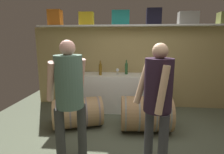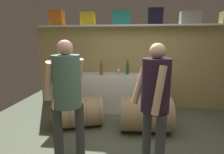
{
  "view_description": "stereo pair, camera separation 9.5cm",
  "coord_description": "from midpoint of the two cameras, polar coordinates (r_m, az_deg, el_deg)",
  "views": [
    {
      "loc": [
        -0.11,
        -2.31,
        1.63
      ],
      "look_at": [
        -0.45,
        1.01,
        0.95
      ],
      "focal_mm": 29.43,
      "sensor_mm": 36.0,
      "label": 1
    },
    {
      "loc": [
        -0.01,
        -2.3,
        1.63
      ],
      "look_at": [
        -0.45,
        1.01,
        0.95
      ],
      "focal_mm": 29.43,
      "sensor_mm": 36.0,
      "label": 2
    }
  ],
  "objects": [
    {
      "name": "toolcase_black",
      "position": [
        4.38,
        13.87,
        17.75
      ],
      "size": [
        0.32,
        0.29,
        0.35
      ],
      "primitive_type": "cube",
      "rotation": [
        0.0,
        0.0,
        -0.0
      ],
      "color": "black",
      "rests_on": "high_shelf_board"
    },
    {
      "name": "high_shelf_board",
      "position": [
        4.34,
        8.63,
        15.49
      ],
      "size": [
        4.57,
        0.4,
        0.03
      ],
      "primitive_type": "cube",
      "color": "silver",
      "rests_on": "back_wall_panel"
    },
    {
      "name": "back_wall_panel",
      "position": [
        4.53,
        8.23,
        2.93
      ],
      "size": [
        4.96,
        0.1,
        1.92
      ],
      "primitive_type": "cube",
      "color": "tan",
      "rests_on": "ground"
    },
    {
      "name": "toolcase_yellow",
      "position": [
        4.49,
        -6.87,
        17.49
      ],
      "size": [
        0.33,
        0.2,
        0.3
      ],
      "primitive_type": "cube",
      "rotation": [
        0.0,
        0.0,
        0.04
      ],
      "color": "yellow",
      "rests_on": "high_shelf_board"
    },
    {
      "name": "toolcase_grey",
      "position": [
        4.51,
        23.65,
        16.46
      ],
      "size": [
        0.42,
        0.25,
        0.27
      ],
      "primitive_type": "cube",
      "rotation": [
        0.0,
        0.0,
        -0.02
      ],
      "color": "gray",
      "rests_on": "high_shelf_board"
    },
    {
      "name": "work_cabinet",
      "position": [
        4.3,
        3.14,
        -4.79
      ],
      "size": [
        1.84,
        0.61,
        0.84
      ],
      "primitive_type": "cube",
      "color": "white",
      "rests_on": "ground"
    },
    {
      "name": "wine_barrel_far",
      "position": [
        3.43,
        11.22,
        -11.19
      ],
      "size": [
        0.93,
        0.69,
        0.65
      ],
      "rotation": [
        0.0,
        0.0,
        0.07
      ],
      "color": "#967148",
      "rests_on": "ground"
    },
    {
      "name": "toolcase_orange",
      "position": [
        4.73,
        -16.11,
        17.21
      ],
      "size": [
        0.31,
        0.25,
        0.36
      ],
      "primitive_type": "cube",
      "rotation": [
        0.0,
        0.0,
        0.05
      ],
      "color": "orange",
      "rests_on": "high_shelf_board"
    },
    {
      "name": "visitor_tasting",
      "position": [
        2.27,
        14.34,
        -5.49
      ],
      "size": [
        0.47,
        0.51,
        1.6
      ],
      "rotation": [
        0.0,
        0.0,
        2.1
      ],
      "color": "#323236",
      "rests_on": "ground"
    },
    {
      "name": "ground_plane",
      "position": [
        3.29,
        7.98,
        -18.53
      ],
      "size": [
        6.16,
        7.56,
        0.02
      ],
      "primitive_type": "cube",
      "color": "#555D48"
    },
    {
      "name": "red_funnel",
      "position": [
        3.98,
        12.31,
        0.68
      ],
      "size": [
        0.11,
        0.11,
        0.11
      ],
      "primitive_type": "cone",
      "color": "red",
      "rests_on": "work_cabinet"
    },
    {
      "name": "tasting_cup",
      "position": [
        3.48,
        -9.96,
        -5.93
      ],
      "size": [
        0.07,
        0.07,
        0.06
      ],
      "primitive_type": "cylinder",
      "color": "red",
      "rests_on": "wine_barrel_near"
    },
    {
      "name": "wine_bottle_green",
      "position": [
        4.24,
        5.46,
        2.8
      ],
      "size": [
        0.07,
        0.07,
        0.33
      ],
      "color": "#28512C",
      "rests_on": "work_cabinet"
    },
    {
      "name": "wine_glass",
      "position": [
        4.24,
        2.7,
        2.09
      ],
      "size": [
        0.08,
        0.08,
        0.13
      ],
      "color": "white",
      "rests_on": "work_cabinet"
    },
    {
      "name": "wine_bottle_amber",
      "position": [
        4.12,
        -2.68,
        2.59
      ],
      "size": [
        0.07,
        0.07,
        0.33
      ],
      "color": "brown",
      "rests_on": "work_cabinet"
    },
    {
      "name": "winemaker_pouring",
      "position": [
        2.37,
        -12.69,
        -4.14
      ],
      "size": [
        0.54,
        0.49,
        1.63
      ],
      "rotation": [
        0.0,
        0.0,
        0.65
      ],
      "color": "#333432",
      "rests_on": "ground"
    },
    {
      "name": "toolcase_teal",
      "position": [
        4.37,
        3.74,
        17.87
      ],
      "size": [
        0.4,
        0.27,
        0.32
      ],
      "primitive_type": "cube",
      "rotation": [
        0.0,
        0.0,
        0.05
      ],
      "color": "#1A8078",
      "rests_on": "high_shelf_board"
    },
    {
      "name": "wine_barrel_near",
      "position": [
        3.58,
        -9.78,
        -10.71
      ],
      "size": [
        1.03,
        0.83,
        0.57
      ],
      "rotation": [
        0.0,
        0.0,
        0.35
      ],
      "color": "#A48154",
      "rests_on": "ground"
    }
  ]
}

